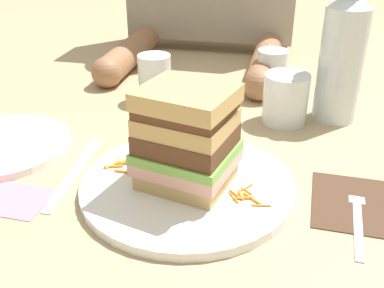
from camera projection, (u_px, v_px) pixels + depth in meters
name	position (u px, v px, depth m)	size (l,w,h in m)	color
ground_plane	(177.00, 191.00, 0.60)	(3.00, 3.00, 0.00)	tan
main_plate	(187.00, 185.00, 0.60)	(0.28, 0.28, 0.01)	white
sandwich	(187.00, 137.00, 0.57)	(0.14, 0.13, 0.13)	tan
carrot_shred_0	(126.00, 160.00, 0.65)	(0.00, 0.00, 0.02)	orange
carrot_shred_1	(142.00, 167.00, 0.63)	(0.00, 0.00, 0.03)	orange
carrot_shred_2	(113.00, 165.00, 0.63)	(0.00, 0.00, 0.03)	orange
carrot_shred_3	(124.00, 164.00, 0.64)	(0.00, 0.00, 0.02)	orange
carrot_shred_4	(113.00, 166.00, 0.63)	(0.00, 0.00, 0.03)	orange
carrot_shred_5	(117.00, 160.00, 0.65)	(0.00, 0.00, 0.02)	orange
carrot_shred_6	(123.00, 171.00, 0.62)	(0.00, 0.00, 0.03)	orange
carrot_shred_7	(261.00, 205.00, 0.55)	(0.00, 0.00, 0.02)	orange
carrot_shred_8	(246.00, 192.00, 0.58)	(0.00, 0.00, 0.02)	orange
carrot_shred_9	(252.00, 198.00, 0.56)	(0.00, 0.00, 0.03)	orange
carrot_shred_10	(235.00, 194.00, 0.57)	(0.00, 0.00, 0.02)	orange
carrot_shred_11	(241.00, 195.00, 0.57)	(0.00, 0.00, 0.02)	orange
carrot_shred_12	(243.00, 198.00, 0.56)	(0.00, 0.00, 0.03)	orange
carrot_shred_13	(233.00, 197.00, 0.57)	(0.00, 0.00, 0.02)	orange
carrot_shred_14	(247.00, 187.00, 0.58)	(0.00, 0.00, 0.02)	orange
napkin_dark	(357.00, 203.00, 0.58)	(0.11, 0.13, 0.00)	#4C3323
fork	(358.00, 211.00, 0.56)	(0.02, 0.17, 0.00)	silver
knife	(74.00, 173.00, 0.64)	(0.03, 0.20, 0.00)	silver
juice_glass	(285.00, 101.00, 0.78)	(0.08, 0.08, 0.08)	white
water_bottle	(342.00, 57.00, 0.75)	(0.07, 0.07, 0.25)	silver
empty_tumbler_0	(272.00, 70.00, 0.91)	(0.06, 0.06, 0.08)	silver
empty_tumbler_1	(155.00, 78.00, 0.86)	(0.06, 0.06, 0.09)	silver
side_plate	(1.00, 145.00, 0.70)	(0.21, 0.21, 0.01)	white
napkin_pink	(11.00, 199.00, 0.58)	(0.10, 0.07, 0.00)	pink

